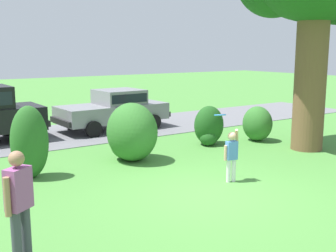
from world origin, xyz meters
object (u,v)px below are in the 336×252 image
adult_onlooker (19,203)px  parked_sedan (114,108)px  child_thrower (231,152)px  frisbee (220,115)px

adult_onlooker → parked_sedan: bearing=55.8°
child_thrower → frisbee: frisbee is taller
parked_sedan → frisbee: 7.53m
child_thrower → frisbee: (-0.20, 0.20, 0.89)m
parked_sedan → frisbee: size_ratio=15.63×
child_thrower → frisbee: bearing=135.0°
frisbee → adult_onlooker: adult_onlooker is taller
adult_onlooker → child_thrower: bearing=14.4°
frisbee → parked_sedan: bearing=82.1°
parked_sedan → frisbee: frisbee is taller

